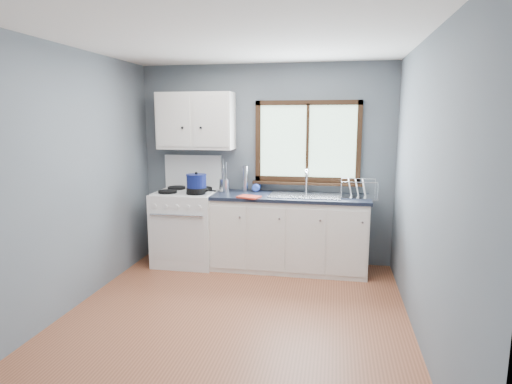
% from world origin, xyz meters
% --- Properties ---
extents(floor, '(3.20, 3.60, 0.02)m').
position_xyz_m(floor, '(0.00, 0.00, -0.01)').
color(floor, '#985537').
rests_on(floor, ground).
extents(ceiling, '(3.20, 3.60, 0.02)m').
position_xyz_m(ceiling, '(0.00, 0.00, 2.51)').
color(ceiling, white).
rests_on(ceiling, wall_back).
extents(wall_back, '(3.20, 0.02, 2.50)m').
position_xyz_m(wall_back, '(0.00, 1.81, 1.25)').
color(wall_back, slate).
rests_on(wall_back, ground).
extents(wall_front, '(3.20, 0.02, 2.50)m').
position_xyz_m(wall_front, '(0.00, -1.81, 1.25)').
color(wall_front, slate).
rests_on(wall_front, ground).
extents(wall_left, '(0.02, 3.60, 2.50)m').
position_xyz_m(wall_left, '(-1.61, 0.00, 1.25)').
color(wall_left, slate).
rests_on(wall_left, ground).
extents(wall_right, '(0.02, 3.60, 2.50)m').
position_xyz_m(wall_right, '(1.61, 0.00, 1.25)').
color(wall_right, slate).
rests_on(wall_right, ground).
extents(gas_range, '(0.76, 0.69, 1.36)m').
position_xyz_m(gas_range, '(-0.95, 1.47, 0.49)').
color(gas_range, white).
rests_on(gas_range, floor).
extents(base_cabinets, '(1.85, 0.60, 0.88)m').
position_xyz_m(base_cabinets, '(0.36, 1.49, 0.41)').
color(base_cabinets, white).
rests_on(base_cabinets, floor).
extents(countertop, '(1.89, 0.64, 0.04)m').
position_xyz_m(countertop, '(0.36, 1.49, 0.90)').
color(countertop, black).
rests_on(countertop, base_cabinets).
extents(sink, '(0.84, 0.46, 0.44)m').
position_xyz_m(sink, '(0.54, 1.49, 0.86)').
color(sink, silver).
rests_on(sink, countertop).
extents(window, '(1.36, 0.10, 1.03)m').
position_xyz_m(window, '(0.54, 1.77, 1.48)').
color(window, '#9EC6A8').
rests_on(window, wall_back).
extents(upper_cabinets, '(0.95, 0.35, 0.70)m').
position_xyz_m(upper_cabinets, '(-0.85, 1.63, 1.80)').
color(upper_cabinets, white).
rests_on(upper_cabinets, wall_back).
extents(skillet, '(0.41, 0.31, 0.05)m').
position_xyz_m(skillet, '(-0.75, 1.31, 0.99)').
color(skillet, black).
rests_on(skillet, gas_range).
extents(stockpot, '(0.28, 0.28, 0.24)m').
position_xyz_m(stockpot, '(-0.75, 1.30, 1.07)').
color(stockpot, '#0E1652').
rests_on(stockpot, gas_range).
extents(utensil_crock, '(0.14, 0.14, 0.41)m').
position_xyz_m(utensil_crock, '(-0.48, 1.58, 1.00)').
color(utensil_crock, silver).
rests_on(utensil_crock, countertop).
extents(thermos, '(0.08, 0.08, 0.32)m').
position_xyz_m(thermos, '(-0.24, 1.68, 1.08)').
color(thermos, silver).
rests_on(thermos, countertop).
extents(soap_bottle, '(0.10, 0.10, 0.26)m').
position_xyz_m(soap_bottle, '(-0.09, 1.63, 1.05)').
color(soap_bottle, blue).
rests_on(soap_bottle, countertop).
extents(dish_towel, '(0.29, 0.24, 0.02)m').
position_xyz_m(dish_towel, '(-0.10, 1.24, 0.93)').
color(dish_towel, red).
rests_on(dish_towel, countertop).
extents(dish_rack, '(0.42, 0.32, 0.22)m').
position_xyz_m(dish_rack, '(1.15, 1.49, 0.98)').
color(dish_rack, silver).
rests_on(dish_rack, countertop).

